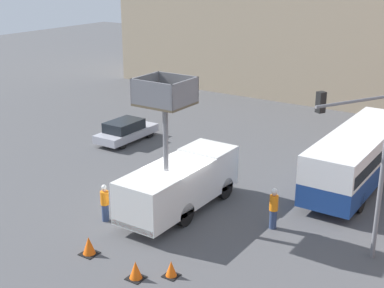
{
  "coord_description": "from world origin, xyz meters",
  "views": [
    {
      "loc": [
        12.94,
        -18.29,
        11.1
      ],
      "look_at": [
        -0.12,
        1.24,
        3.04
      ],
      "focal_mm": 50.0,
      "sensor_mm": 36.0,
      "label": 1
    }
  ],
  "objects_px": {
    "utility_truck": "(180,180)",
    "traffic_cone_near_truck": "(171,269)",
    "traffic_cone_mid_road": "(136,270)",
    "parked_car_curbside": "(126,131)",
    "city_bus": "(359,154)",
    "traffic_light_pole": "(358,146)",
    "road_worker_near_truck": "(105,203)",
    "road_worker_directing": "(274,208)",
    "traffic_cone_far_side": "(89,246)"
  },
  "relations": [
    {
      "from": "utility_truck",
      "to": "traffic_cone_near_truck",
      "type": "xyz_separation_m",
      "value": [
        2.86,
        -4.66,
        -1.27
      ]
    },
    {
      "from": "traffic_cone_mid_road",
      "to": "parked_car_curbside",
      "type": "height_order",
      "value": "parked_car_curbside"
    },
    {
      "from": "city_bus",
      "to": "traffic_light_pole",
      "type": "xyz_separation_m",
      "value": [
        1.65,
        -6.23,
        2.52
      ]
    },
    {
      "from": "utility_truck",
      "to": "road_worker_near_truck",
      "type": "relative_size",
      "value": 3.95
    },
    {
      "from": "traffic_light_pole",
      "to": "city_bus",
      "type": "bearing_deg",
      "value": 104.87
    },
    {
      "from": "utility_truck",
      "to": "road_worker_directing",
      "type": "relative_size",
      "value": 3.66
    },
    {
      "from": "utility_truck",
      "to": "city_bus",
      "type": "height_order",
      "value": "utility_truck"
    },
    {
      "from": "city_bus",
      "to": "road_worker_near_truck",
      "type": "height_order",
      "value": "city_bus"
    },
    {
      "from": "traffic_cone_far_side",
      "to": "traffic_light_pole",
      "type": "bearing_deg",
      "value": 38.93
    },
    {
      "from": "road_worker_directing",
      "to": "traffic_cone_mid_road",
      "type": "distance_m",
      "value": 6.89
    },
    {
      "from": "road_worker_directing",
      "to": "traffic_cone_far_side",
      "type": "height_order",
      "value": "road_worker_directing"
    },
    {
      "from": "traffic_cone_near_truck",
      "to": "traffic_cone_far_side",
      "type": "height_order",
      "value": "traffic_cone_far_side"
    },
    {
      "from": "road_worker_near_truck",
      "to": "utility_truck",
      "type": "bearing_deg",
      "value": 88.15
    },
    {
      "from": "city_bus",
      "to": "traffic_light_pole",
      "type": "relative_size",
      "value": 1.64
    },
    {
      "from": "utility_truck",
      "to": "traffic_cone_near_truck",
      "type": "distance_m",
      "value": 5.61
    },
    {
      "from": "traffic_cone_mid_road",
      "to": "traffic_cone_near_truck",
      "type": "bearing_deg",
      "value": 40.54
    },
    {
      "from": "traffic_light_pole",
      "to": "traffic_cone_mid_road",
      "type": "xyz_separation_m",
      "value": [
        -5.65,
        -7.03,
        -3.89
      ]
    },
    {
      "from": "road_worker_near_truck",
      "to": "parked_car_curbside",
      "type": "height_order",
      "value": "road_worker_near_truck"
    },
    {
      "from": "traffic_light_pole",
      "to": "traffic_cone_near_truck",
      "type": "relative_size",
      "value": 9.81
    },
    {
      "from": "utility_truck",
      "to": "parked_car_curbside",
      "type": "relative_size",
      "value": 1.57
    },
    {
      "from": "traffic_light_pole",
      "to": "traffic_cone_far_side",
      "type": "height_order",
      "value": "traffic_light_pole"
    },
    {
      "from": "traffic_cone_near_truck",
      "to": "traffic_cone_mid_road",
      "type": "xyz_separation_m",
      "value": [
        -1.0,
        -0.85,
        0.04
      ]
    },
    {
      "from": "road_worker_directing",
      "to": "parked_car_curbside",
      "type": "bearing_deg",
      "value": -42.68
    },
    {
      "from": "utility_truck",
      "to": "road_worker_near_truck",
      "type": "height_order",
      "value": "utility_truck"
    },
    {
      "from": "utility_truck",
      "to": "road_worker_near_truck",
      "type": "xyz_separation_m",
      "value": [
        -2.24,
        -2.66,
        -0.69
      ]
    },
    {
      "from": "traffic_light_pole",
      "to": "traffic_cone_mid_road",
      "type": "relative_size",
      "value": 8.72
    },
    {
      "from": "parked_car_curbside",
      "to": "traffic_light_pole",
      "type": "bearing_deg",
      "value": -16.89
    },
    {
      "from": "utility_truck",
      "to": "parked_car_curbside",
      "type": "xyz_separation_m",
      "value": [
        -8.82,
        6.47,
        -0.85
      ]
    },
    {
      "from": "road_worker_directing",
      "to": "parked_car_curbside",
      "type": "distance_m",
      "value": 14.3
    },
    {
      "from": "road_worker_directing",
      "to": "parked_car_curbside",
      "type": "relative_size",
      "value": 0.43
    },
    {
      "from": "traffic_cone_far_side",
      "to": "road_worker_directing",
      "type": "bearing_deg",
      "value": 49.81
    },
    {
      "from": "traffic_cone_mid_road",
      "to": "parked_car_curbside",
      "type": "xyz_separation_m",
      "value": [
        -10.68,
        11.98,
        0.38
      ]
    },
    {
      "from": "traffic_cone_near_truck",
      "to": "utility_truck",
      "type": "bearing_deg",
      "value": 121.47
    },
    {
      "from": "traffic_light_pole",
      "to": "traffic_cone_near_truck",
      "type": "height_order",
      "value": "traffic_light_pole"
    },
    {
      "from": "utility_truck",
      "to": "traffic_light_pole",
      "type": "distance_m",
      "value": 8.11
    },
    {
      "from": "traffic_cone_near_truck",
      "to": "traffic_light_pole",
      "type": "bearing_deg",
      "value": 53.02
    },
    {
      "from": "traffic_cone_near_truck",
      "to": "parked_car_curbside",
      "type": "bearing_deg",
      "value": 136.37
    },
    {
      "from": "traffic_light_pole",
      "to": "traffic_cone_mid_road",
      "type": "bearing_deg",
      "value": -128.78
    },
    {
      "from": "utility_truck",
      "to": "city_bus",
      "type": "relative_size",
      "value": 0.68
    },
    {
      "from": "road_worker_near_truck",
      "to": "road_worker_directing",
      "type": "height_order",
      "value": "road_worker_directing"
    },
    {
      "from": "traffic_light_pole",
      "to": "parked_car_curbside",
      "type": "distance_m",
      "value": 17.42
    },
    {
      "from": "traffic_cone_near_truck",
      "to": "road_worker_near_truck",
      "type": "bearing_deg",
      "value": 158.55
    },
    {
      "from": "traffic_cone_mid_road",
      "to": "parked_car_curbside",
      "type": "relative_size",
      "value": 0.16
    },
    {
      "from": "parked_car_curbside",
      "to": "road_worker_directing",
      "type": "bearing_deg",
      "value": -23.01
    },
    {
      "from": "parked_car_curbside",
      "to": "traffic_cone_near_truck",
      "type": "bearing_deg",
      "value": -43.63
    },
    {
      "from": "city_bus",
      "to": "road_worker_near_truck",
      "type": "bearing_deg",
      "value": 142.17
    },
    {
      "from": "city_bus",
      "to": "road_worker_directing",
      "type": "xyz_separation_m",
      "value": [
        -1.52,
        -6.86,
        -0.75
      ]
    },
    {
      "from": "utility_truck",
      "to": "city_bus",
      "type": "distance_m",
      "value": 9.7
    },
    {
      "from": "utility_truck",
      "to": "traffic_cone_near_truck",
      "type": "bearing_deg",
      "value": -58.53
    },
    {
      "from": "road_worker_near_truck",
      "to": "parked_car_curbside",
      "type": "distance_m",
      "value": 11.26
    }
  ]
}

